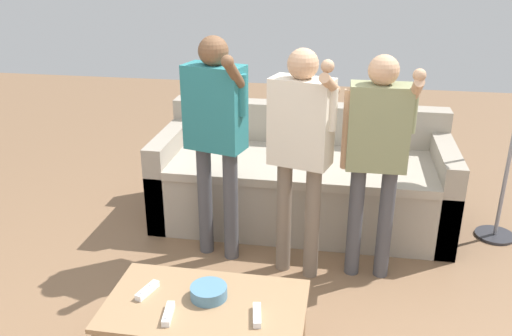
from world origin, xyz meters
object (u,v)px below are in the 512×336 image
(game_remote_wand_near, at_px, (257,315))
(snack_bowl, at_px, (209,292))
(player_right, at_px, (377,144))
(player_left, at_px, (215,125))
(player_center, at_px, (300,139))
(coffee_table, at_px, (206,312))
(game_remote_wand_far, at_px, (147,290))
(game_remote_nunchuk, at_px, (216,292))
(game_remote_wand_spare, at_px, (168,314))
(couch, at_px, (302,181))

(game_remote_wand_near, bearing_deg, snack_bowl, 155.73)
(player_right, bearing_deg, player_left, 175.46)
(player_left, distance_m, player_center, 0.57)
(player_center, bearing_deg, game_remote_wand_near, -94.51)
(player_left, height_order, player_center, player_left)
(player_left, xyz_separation_m, player_right, (1.00, -0.08, -0.04))
(coffee_table, xyz_separation_m, game_remote_wand_near, (0.26, -0.07, 0.07))
(game_remote_wand_far, bearing_deg, snack_bowl, 3.45)
(snack_bowl, distance_m, game_remote_wand_near, 0.28)
(coffee_table, xyz_separation_m, player_left, (-0.21, 1.12, 0.57))
(coffee_table, bearing_deg, snack_bowl, 83.39)
(game_remote_nunchuk, distance_m, player_center, 1.09)
(game_remote_wand_near, distance_m, game_remote_wand_spare, 0.40)
(player_center, xyz_separation_m, game_remote_wand_spare, (-0.48, -1.11, -0.49))
(game_remote_wand_near, bearing_deg, player_center, 85.49)
(player_right, bearing_deg, game_remote_wand_spare, -128.76)
(player_left, bearing_deg, game_remote_nunchuk, -76.77)
(player_left, relative_size, game_remote_wand_near, 9.48)
(player_left, relative_size, game_remote_wand_far, 9.71)
(couch, xyz_separation_m, player_right, (0.49, -0.73, 0.59))
(game_remote_nunchuk, bearing_deg, coffee_table, -123.89)
(couch, height_order, snack_bowl, couch)
(game_remote_wand_far, bearing_deg, player_center, 56.19)
(game_remote_nunchuk, distance_m, game_remote_wand_spare, 0.26)
(player_center, xyz_separation_m, game_remote_wand_near, (-0.08, -1.05, -0.49))
(game_remote_wand_spare, bearing_deg, game_remote_wand_near, 8.44)
(game_remote_nunchuk, relative_size, game_remote_wand_spare, 0.56)
(couch, xyz_separation_m, game_remote_nunchuk, (-0.26, -1.71, 0.13))
(couch, height_order, coffee_table, couch)
(coffee_table, xyz_separation_m, game_remote_wand_far, (-0.30, 0.03, 0.07))
(game_remote_nunchuk, xyz_separation_m, game_remote_wand_far, (-0.34, -0.03, -0.01))
(snack_bowl, xyz_separation_m, game_remote_wand_near, (0.25, -0.11, -0.01))
(player_left, xyz_separation_m, game_remote_wand_spare, (0.07, -1.24, -0.51))
(game_remote_nunchuk, bearing_deg, game_remote_wand_near, -29.96)
(game_remote_nunchuk, xyz_separation_m, player_left, (-0.25, 1.06, 0.50))
(snack_bowl, relative_size, player_right, 0.12)
(game_remote_nunchuk, height_order, player_left, player_left)
(player_left, distance_m, game_remote_wand_near, 1.37)
(player_center, bearing_deg, player_left, 166.79)
(game_remote_nunchuk, height_order, game_remote_wand_spare, game_remote_nunchuk)
(coffee_table, height_order, game_remote_wand_far, game_remote_wand_far)
(player_left, height_order, game_remote_wand_near, player_left)
(game_remote_nunchuk, relative_size, player_right, 0.06)
(player_right, bearing_deg, couch, 123.96)
(snack_bowl, distance_m, game_remote_wand_far, 0.30)
(game_remote_nunchuk, bearing_deg, player_center, 71.89)
(coffee_table, distance_m, game_remote_wand_near, 0.28)
(player_left, height_order, game_remote_wand_far, player_left)
(coffee_table, bearing_deg, game_remote_nunchuk, 56.11)
(player_right, relative_size, game_remote_wand_spare, 9.00)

